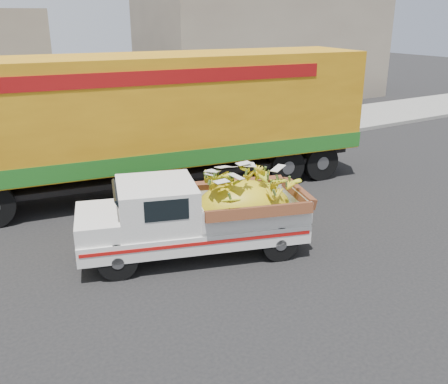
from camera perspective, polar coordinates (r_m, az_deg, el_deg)
ground at (r=11.03m, az=-8.61°, el=-6.46°), size 100.00×100.00×0.00m
curb at (r=16.18m, az=-16.96°, el=1.79°), size 60.00×0.25×0.15m
sidewalk at (r=18.15m, az=-18.76°, el=3.49°), size 60.00×4.00×0.14m
building_right at (r=29.92m, az=4.85°, el=16.20°), size 14.00×6.00×6.00m
pickup_truck at (r=10.45m, az=-1.69°, el=-2.46°), size 4.95×3.04×1.63m
semi_trailer at (r=14.06m, az=-7.23°, el=8.50°), size 12.06×4.24×3.80m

